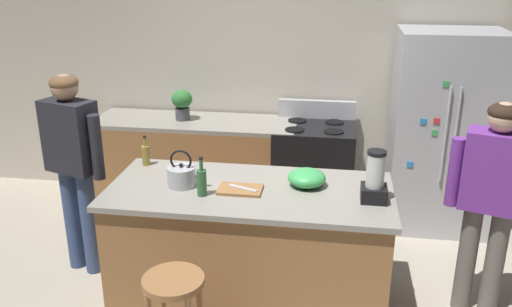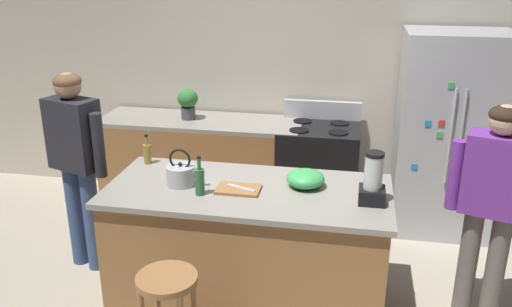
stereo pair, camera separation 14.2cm
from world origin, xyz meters
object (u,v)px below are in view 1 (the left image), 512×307
at_px(refrigerator, 442,132).
at_px(tea_kettle, 182,175).
at_px(bar_stool, 175,301).
at_px(bottle_olive_oil, 202,181).
at_px(blender_appliance, 375,180).
at_px(person_by_sink_right, 492,192).
at_px(bottle_vinegar, 146,154).
at_px(person_by_island_left, 73,156).
at_px(chef_knife, 243,188).
at_px(stove_range, 313,170).
at_px(potted_plant, 182,103).
at_px(kitchen_island, 250,246).
at_px(cutting_board, 240,190).
at_px(mixing_bowl, 307,178).

bearing_deg(refrigerator, tea_kettle, -142.80).
xyz_separation_m(bar_stool, tea_kettle, (-0.17, 0.81, 0.45)).
bearing_deg(bottle_olive_oil, blender_appliance, 4.63).
height_order(person_by_sink_right, bottle_vinegar, person_by_sink_right).
relative_size(refrigerator, bottle_vinegar, 7.77).
relative_size(person_by_island_left, chef_knife, 7.38).
bearing_deg(stove_range, chef_knife, -104.76).
height_order(stove_range, potted_plant, potted_plant).
relative_size(kitchen_island, stove_range, 1.82).
distance_m(refrigerator, tea_kettle, 2.52).
relative_size(bar_stool, cutting_board, 2.32).
bearing_deg(refrigerator, bottle_olive_oil, -137.81).
xyz_separation_m(blender_appliance, cutting_board, (-0.90, 0.02, -0.14)).
xyz_separation_m(stove_range, person_by_sink_right, (1.25, -1.41, 0.48)).
xyz_separation_m(bottle_vinegar, chef_knife, (0.82, -0.37, -0.06)).
bearing_deg(cutting_board, refrigerator, 44.28).
height_order(person_by_island_left, bottle_olive_oil, person_by_island_left).
bearing_deg(bottle_olive_oil, tea_kettle, 142.82).
height_order(kitchen_island, blender_appliance, blender_appliance).
height_order(stove_range, person_by_island_left, person_by_island_left).
height_order(refrigerator, bottle_olive_oil, refrigerator).
xyz_separation_m(stove_range, person_by_island_left, (-1.79, -1.30, 0.52)).
relative_size(bottle_vinegar, chef_knife, 1.07).
distance_m(refrigerator, mixing_bowl, 1.80).
bearing_deg(person_by_sink_right, chef_knife, -174.22).
bearing_deg(bottle_vinegar, person_by_sink_right, -4.71).
xyz_separation_m(kitchen_island, cutting_board, (-0.06, -0.05, 0.46)).
bearing_deg(mixing_bowl, tea_kettle, -171.28).
xyz_separation_m(potted_plant, chef_knife, (0.89, -1.60, -0.15)).
relative_size(kitchen_island, bottle_vinegar, 8.38).
bearing_deg(kitchen_island, chef_knife, -126.22).
bearing_deg(kitchen_island, cutting_board, -138.56).
xyz_separation_m(refrigerator, chef_knife, (-1.57, -1.55, 0.02)).
relative_size(blender_appliance, bottle_olive_oil, 1.26).
bearing_deg(tea_kettle, blender_appliance, -1.86).
bearing_deg(tea_kettle, potted_plant, 105.88).
distance_m(person_by_island_left, cutting_board, 1.38).
distance_m(blender_appliance, chef_knife, 0.89).
bearing_deg(potted_plant, person_by_sink_right, -29.30).
height_order(kitchen_island, stove_range, stove_range).
distance_m(mixing_bowl, cutting_board, 0.48).
height_order(mixing_bowl, tea_kettle, tea_kettle).
bearing_deg(chef_knife, bottle_vinegar, 177.14).
height_order(kitchen_island, person_by_sink_right, person_by_sink_right).
relative_size(blender_appliance, mixing_bowl, 1.30).
height_order(bar_stool, potted_plant, potted_plant).
height_order(person_by_island_left, chef_knife, person_by_island_left).
bearing_deg(bottle_olive_oil, chef_knife, 22.71).
bearing_deg(bar_stool, tea_kettle, 101.73).
distance_m(blender_appliance, cutting_board, 0.91).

